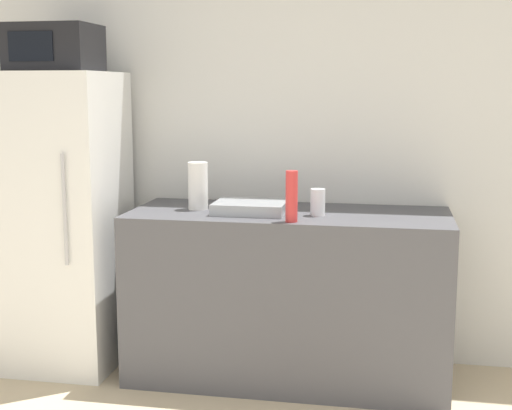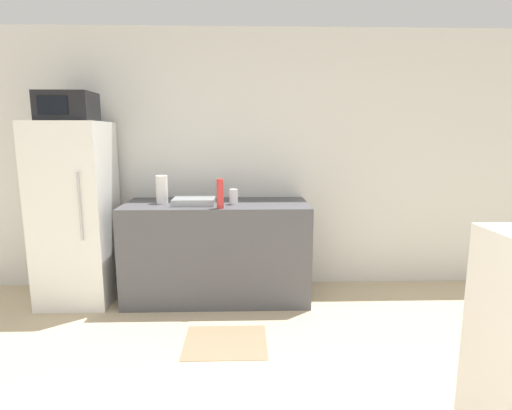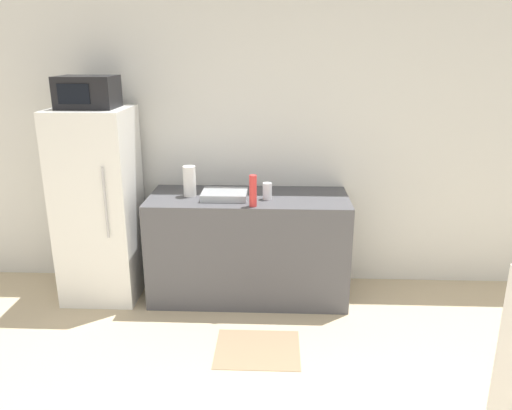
{
  "view_description": "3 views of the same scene",
  "coord_description": "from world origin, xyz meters",
  "px_view_note": "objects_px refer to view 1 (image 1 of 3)",
  "views": [
    {
      "loc": [
        0.26,
        -0.98,
        1.6
      ],
      "look_at": [
        -0.34,
        2.17,
        1.07
      ],
      "focal_mm": 50.0,
      "sensor_mm": 36.0,
      "label": 1
    },
    {
      "loc": [
        -0.01,
        -0.94,
        1.57
      ],
      "look_at": [
        0.07,
        1.93,
        1.06
      ],
      "focal_mm": 28.0,
      "sensor_mm": 36.0,
      "label": 2
    },
    {
      "loc": [
        -0.04,
        -1.34,
        2.16
      ],
      "look_at": [
        -0.18,
        2.04,
        1.09
      ],
      "focal_mm": 35.0,
      "sensor_mm": 36.0,
      "label": 3
    }
  ],
  "objects_px": {
    "microwave": "(54,48)",
    "bottle_short": "(318,202)",
    "refrigerator": "(62,221)",
    "bottle_tall": "(292,196)",
    "paper_towel_roll": "(198,186)"
  },
  "relations": [
    {
      "from": "microwave",
      "to": "bottle_short",
      "type": "xyz_separation_m",
      "value": [
        1.47,
        -0.04,
        -0.81
      ]
    },
    {
      "from": "refrigerator",
      "to": "bottle_tall",
      "type": "relative_size",
      "value": 6.52
    },
    {
      "from": "refrigerator",
      "to": "bottle_tall",
      "type": "height_order",
      "value": "refrigerator"
    },
    {
      "from": "paper_towel_roll",
      "to": "bottle_short",
      "type": "bearing_deg",
      "value": -6.36
    },
    {
      "from": "refrigerator",
      "to": "paper_towel_roll",
      "type": "height_order",
      "value": "refrigerator"
    },
    {
      "from": "refrigerator",
      "to": "microwave",
      "type": "relative_size",
      "value": 3.66
    },
    {
      "from": "refrigerator",
      "to": "microwave",
      "type": "distance_m",
      "value": 0.97
    },
    {
      "from": "bottle_tall",
      "to": "paper_towel_roll",
      "type": "height_order",
      "value": "paper_towel_roll"
    },
    {
      "from": "refrigerator",
      "to": "bottle_tall",
      "type": "bearing_deg",
      "value": -10.35
    },
    {
      "from": "bottle_tall",
      "to": "bottle_short",
      "type": "bearing_deg",
      "value": 61.39
    },
    {
      "from": "refrigerator",
      "to": "bottle_tall",
      "type": "distance_m",
      "value": 1.4
    },
    {
      "from": "microwave",
      "to": "paper_towel_roll",
      "type": "xyz_separation_m",
      "value": [
        0.8,
        0.03,
        -0.75
      ]
    },
    {
      "from": "bottle_short",
      "to": "paper_towel_roll",
      "type": "xyz_separation_m",
      "value": [
        -0.67,
        0.07,
        0.06
      ]
    },
    {
      "from": "bottle_tall",
      "to": "bottle_short",
      "type": "height_order",
      "value": "bottle_tall"
    },
    {
      "from": "refrigerator",
      "to": "bottle_short",
      "type": "bearing_deg",
      "value": -1.77
    }
  ]
}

